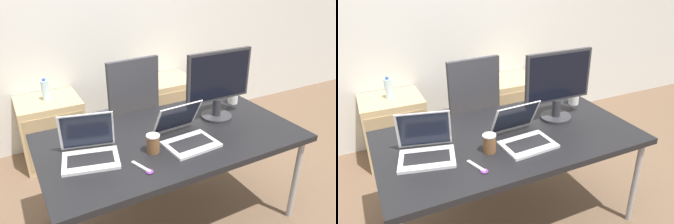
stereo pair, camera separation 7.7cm
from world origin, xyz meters
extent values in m
plane|color=brown|center=(0.00, 0.00, 0.00)|extent=(14.00, 14.00, 0.00)
cube|color=silver|center=(0.00, 1.53, 1.30)|extent=(10.00, 0.05, 2.60)
cube|color=black|center=(0.00, 0.00, 0.68)|extent=(1.71, 0.93, 0.04)
cylinder|color=#99999E|center=(0.79, -0.41, 0.33)|extent=(0.04, 0.04, 0.66)
cylinder|color=#99999E|center=(-0.79, 0.41, 0.33)|extent=(0.04, 0.04, 0.66)
cylinder|color=#99999E|center=(0.79, 0.41, 0.33)|extent=(0.04, 0.04, 0.66)
cylinder|color=#232326|center=(-0.02, 0.89, 0.02)|extent=(0.56, 0.56, 0.04)
cylinder|color=gray|center=(-0.02, 0.89, 0.23)|extent=(0.05, 0.05, 0.39)
cube|color=#38383D|center=(-0.02, 0.89, 0.43)|extent=(0.52, 0.52, 0.07)
cube|color=#38383D|center=(0.00, 0.63, 0.76)|extent=(0.44, 0.07, 0.60)
cube|color=tan|center=(-0.59, 1.25, 0.31)|extent=(0.55, 0.48, 0.61)
cube|color=tan|center=(-0.59, 1.00, 0.31)|extent=(0.51, 0.01, 0.49)
cube|color=tan|center=(0.63, 1.25, 0.31)|extent=(0.55, 0.48, 0.61)
cube|color=tan|center=(0.63, 1.00, 0.31)|extent=(0.51, 0.01, 0.49)
cylinder|color=silver|center=(-0.59, 1.25, 0.70)|extent=(0.07, 0.07, 0.18)
cylinder|color=#3359B2|center=(-0.59, 1.25, 0.80)|extent=(0.03, 0.03, 0.02)
cube|color=silver|center=(-0.56, -0.06, 0.71)|extent=(0.37, 0.30, 0.02)
cube|color=black|center=(-0.56, -0.06, 0.72)|extent=(0.29, 0.19, 0.00)
cube|color=silver|center=(-0.54, 0.07, 0.84)|extent=(0.32, 0.12, 0.23)
cube|color=black|center=(-0.53, 0.06, 0.84)|extent=(0.29, 0.10, 0.21)
cube|color=silver|center=(0.05, -0.17, 0.71)|extent=(0.33, 0.26, 0.02)
cube|color=black|center=(0.05, -0.17, 0.72)|extent=(0.27, 0.15, 0.00)
cube|color=silver|center=(0.04, -0.01, 0.83)|extent=(0.33, 0.14, 0.21)
cube|color=black|center=(0.04, -0.01, 0.83)|extent=(0.30, 0.12, 0.19)
cylinder|color=#2D2D33|center=(0.42, 0.08, 0.71)|extent=(0.23, 0.23, 0.02)
cylinder|color=#2D2D33|center=(0.42, 0.08, 0.78)|extent=(0.06, 0.06, 0.13)
cube|color=#2D2D33|center=(0.42, 0.08, 1.02)|extent=(0.52, 0.03, 0.36)
cube|color=black|center=(0.42, 0.07, 1.02)|extent=(0.48, 0.00, 0.32)
cylinder|color=white|center=(0.70, 0.24, 0.75)|extent=(0.08, 0.08, 0.10)
cylinder|color=brown|center=(-0.20, -0.13, 0.76)|extent=(0.08, 0.08, 0.11)
cylinder|color=white|center=(-0.20, -0.13, 0.81)|extent=(0.08, 0.08, 0.01)
cube|color=#B2B2B7|center=(-0.33, -0.25, 0.71)|extent=(0.07, 0.15, 0.01)
torus|color=purple|center=(-0.31, -0.31, 0.71)|extent=(0.06, 0.06, 0.01)
camera|label=1|loc=(-0.92, -1.67, 1.75)|focal=35.00mm
camera|label=2|loc=(-0.85, -1.70, 1.75)|focal=35.00mm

